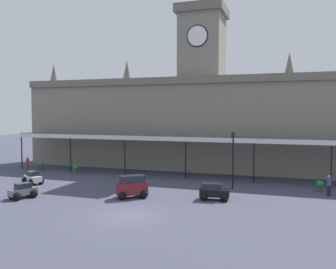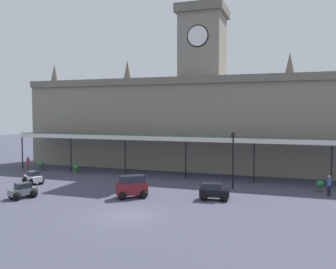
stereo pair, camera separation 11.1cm
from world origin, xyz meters
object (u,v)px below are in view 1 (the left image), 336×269
car_grey_sedan (23,192)px  victorian_lamppost (233,153)px  car_black_estate (214,192)px  car_maroon_van (132,188)px  planter_near_kerb (76,169)px  car_white_sedan (33,179)px  pedestrian_beside_cars (28,163)px  pedestrian_near_entrance (329,184)px  planter_by_canopy (40,166)px  planter_forecourt_centre (320,186)px

car_grey_sedan → victorian_lamppost: 17.57m
car_black_estate → car_maroon_van: 6.39m
victorian_lamppost → planter_near_kerb: victorian_lamppost is taller
car_black_estate → car_white_sedan: car_black_estate is taller
pedestrian_beside_cars → planter_near_kerb: (5.98, 0.50, -0.42)m
pedestrian_beside_cars → victorian_lamppost: size_ratio=0.33×
car_white_sedan → pedestrian_near_entrance: pedestrian_near_entrance is taller
victorian_lamppost → planter_by_canopy: size_ratio=5.23×
planter_by_canopy → planter_near_kerb: bearing=-7.3°
planter_forecourt_centre → planter_by_canopy: same height
pedestrian_beside_cars → planter_by_canopy: size_ratio=1.74×
planter_near_kerb → pedestrian_beside_cars: bearing=-175.2°
victorian_lamppost → planter_forecourt_centre: bearing=9.4°
planter_near_kerb → car_black_estate: bearing=-22.6°
car_maroon_van → planter_by_canopy: car_maroon_van is taller
planter_forecourt_centre → planter_near_kerb: size_ratio=1.00×
car_black_estate → planter_near_kerb: (-16.81, 6.99, -0.07)m
pedestrian_beside_cars → planter_near_kerb: 6.01m
victorian_lamppost → planter_forecourt_centre: (7.16, 1.19, -2.62)m
victorian_lamppost → planter_by_canopy: (-22.70, 3.17, -2.62)m
car_black_estate → car_grey_sedan: (-14.26, -4.26, -0.06)m
car_black_estate → planter_near_kerb: size_ratio=2.42×
car_grey_sedan → pedestrian_near_entrance: pedestrian_near_entrance is taller
pedestrian_beside_cars → planter_by_canopy: pedestrian_beside_cars is taller
victorian_lamppost → pedestrian_beside_cars: bearing=175.1°
car_black_estate → car_grey_sedan: size_ratio=1.04×
pedestrian_beside_cars → pedestrian_near_entrance: bearing=-4.0°
car_white_sedan → planter_forecourt_centre: (25.19, 5.06, -0.01)m
car_white_sedan → planter_by_canopy: bearing=123.6°
car_grey_sedan → pedestrian_near_entrance: 24.31m
car_maroon_van → planter_forecourt_centre: car_maroon_van is taller
car_maroon_van → planter_by_canopy: 18.15m
car_maroon_van → pedestrian_near_entrance: bearing=21.2°
car_black_estate → planter_by_canopy: bearing=160.8°
car_maroon_van → car_white_sedan: 11.24m
victorian_lamppost → planter_near_kerb: size_ratio=5.23×
pedestrian_near_entrance → planter_near_kerb: (-25.30, 2.69, -0.42)m
car_white_sedan → planter_by_canopy: size_ratio=2.33×
car_grey_sedan → victorian_lamppost: bearing=30.2°
planter_forecourt_centre → car_maroon_van: bearing=-153.4°
planter_near_kerb → car_maroon_van: bearing=-38.4°
car_white_sedan → victorian_lamppost: (18.03, 3.87, 2.61)m
planter_by_canopy → car_maroon_van: bearing=-30.0°
victorian_lamppost → planter_by_canopy: victorian_lamppost is taller
car_maroon_van → planter_near_kerb: 13.52m
pedestrian_beside_cars → car_grey_sedan: bearing=-51.6°
car_white_sedan → pedestrian_near_entrance: size_ratio=1.34×
car_grey_sedan → planter_forecourt_centre: size_ratio=2.32×
car_maroon_van → planter_near_kerb: bearing=141.6°
planter_by_canopy → victorian_lamppost: bearing=-7.9°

